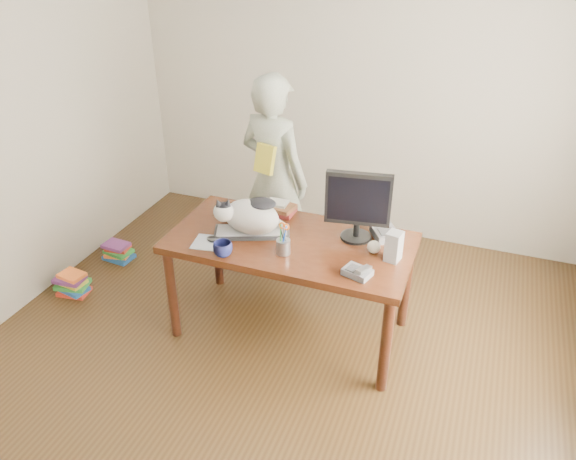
# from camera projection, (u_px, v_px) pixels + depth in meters

# --- Properties ---
(room) EXTENTS (4.50, 4.50, 4.50)m
(room) POSITION_uv_depth(u_px,v_px,m) (251.00, 196.00, 2.90)
(room) COLOR black
(room) RESTS_ON ground
(desk) EXTENTS (1.60, 0.80, 0.75)m
(desk) POSITION_uv_depth(u_px,v_px,m) (295.00, 253.00, 3.83)
(desk) COLOR black
(desk) RESTS_ON ground
(keyboard) EXTENTS (0.54, 0.36, 0.03)m
(keyboard) POSITION_uv_depth(u_px,v_px,m) (252.00, 232.00, 3.75)
(keyboard) COLOR black
(keyboard) RESTS_ON desk
(cat) EXTENTS (0.47, 0.36, 0.28)m
(cat) POSITION_uv_depth(u_px,v_px,m) (249.00, 215.00, 3.69)
(cat) COLOR silver
(cat) RESTS_ON keyboard
(monitor) EXTENTS (0.42, 0.23, 0.48)m
(monitor) POSITION_uv_depth(u_px,v_px,m) (358.00, 203.00, 3.56)
(monitor) COLOR black
(monitor) RESTS_ON desk
(pen_cup) EXTENTS (0.11, 0.11, 0.23)m
(pen_cup) POSITION_uv_depth(u_px,v_px,m) (283.00, 245.00, 3.51)
(pen_cup) COLOR gray
(pen_cup) RESTS_ON desk
(mousepad) EXTENTS (0.24, 0.22, 0.00)m
(mousepad) POSITION_uv_depth(u_px,v_px,m) (209.00, 243.00, 3.65)
(mousepad) COLOR silver
(mousepad) RESTS_ON desk
(mouse) EXTENTS (0.10, 0.08, 0.04)m
(mouse) POSITION_uv_depth(u_px,v_px,m) (213.00, 239.00, 3.65)
(mouse) COLOR black
(mouse) RESTS_ON mousepad
(coffee_mug) EXTENTS (0.17, 0.17, 0.10)m
(coffee_mug) POSITION_uv_depth(u_px,v_px,m) (223.00, 249.00, 3.50)
(coffee_mug) COLOR #0D1136
(coffee_mug) RESTS_ON desk
(phone) EXTENTS (0.19, 0.16, 0.07)m
(phone) POSITION_uv_depth(u_px,v_px,m) (358.00, 272.00, 3.32)
(phone) COLOR #5B5A5F
(phone) RESTS_ON desk
(speaker) EXTENTS (0.10, 0.11, 0.19)m
(speaker) POSITION_uv_depth(u_px,v_px,m) (394.00, 246.00, 3.43)
(speaker) COLOR #9D9DA0
(speaker) RESTS_ON desk
(baseball) EXTENTS (0.08, 0.08, 0.08)m
(baseball) POSITION_uv_depth(u_px,v_px,m) (374.00, 247.00, 3.53)
(baseball) COLOR white
(baseball) RESTS_ON desk
(book_stack) EXTENTS (0.24, 0.19, 0.09)m
(book_stack) POSITION_uv_depth(u_px,v_px,m) (279.00, 208.00, 3.99)
(book_stack) COLOR #501516
(book_stack) RESTS_ON desk
(calculator) EXTENTS (0.23, 0.24, 0.06)m
(calculator) POSITION_uv_depth(u_px,v_px,m) (385.00, 233.00, 3.71)
(calculator) COLOR #5B5A5F
(calculator) RESTS_ON desk
(person) EXTENTS (0.69, 0.55, 1.65)m
(person) POSITION_uv_depth(u_px,v_px,m) (274.00, 178.00, 4.36)
(person) COLOR beige
(person) RESTS_ON ground
(held_book) EXTENTS (0.18, 0.13, 0.22)m
(held_book) POSITION_uv_depth(u_px,v_px,m) (265.00, 159.00, 4.10)
(held_book) COLOR gold
(held_book) RESTS_ON person
(book_pile_a) EXTENTS (0.27, 0.22, 0.18)m
(book_pile_a) POSITION_uv_depth(u_px,v_px,m) (73.00, 284.00, 4.39)
(book_pile_a) COLOR #B52A19
(book_pile_a) RESTS_ON ground
(book_pile_b) EXTENTS (0.26, 0.20, 0.15)m
(book_pile_b) POSITION_uv_depth(u_px,v_px,m) (118.00, 251.00, 4.84)
(book_pile_b) COLOR #17478D
(book_pile_b) RESTS_ON ground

